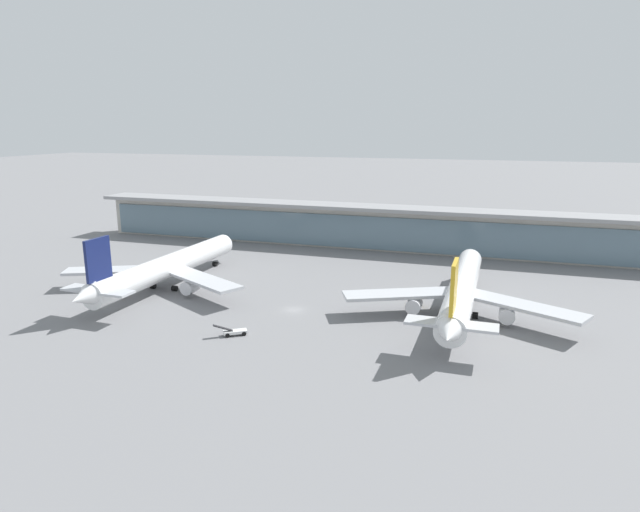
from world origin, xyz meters
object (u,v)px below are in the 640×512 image
object	(u,v)px
airliner_left_stand	(166,267)
service_truck_under_wing_white	(234,332)
service_truck_near_nose_yellow	(416,302)
service_truck_mid_apron_red	(119,294)
airliner_centre_stand	(462,290)

from	to	relation	value
airliner_left_stand	service_truck_under_wing_white	world-z (taller)	airliner_left_stand
service_truck_near_nose_yellow	service_truck_mid_apron_red	distance (m)	73.25
airliner_left_stand	airliner_centre_stand	bearing A→B (deg)	2.02
service_truck_near_nose_yellow	airliner_centre_stand	bearing A→B (deg)	-15.66
airliner_left_stand	airliner_centre_stand	world-z (taller)	same
airliner_left_stand	airliner_centre_stand	distance (m)	75.07
service_truck_under_wing_white	service_truck_near_nose_yellow	bearing A→B (deg)	42.93
service_truck_mid_apron_red	service_truck_under_wing_white	bearing A→B (deg)	-19.66
airliner_centre_stand	service_truck_near_nose_yellow	xyz separation A→B (m)	(-10.57, 2.96, -4.84)
service_truck_near_nose_yellow	service_truck_mid_apron_red	xyz separation A→B (m)	(-71.38, -16.48, 0.00)
service_truck_mid_apron_red	airliner_centre_stand	bearing A→B (deg)	9.37
airliner_left_stand	service_truck_under_wing_white	xyz separation A→B (m)	(31.83, -24.72, -4.90)
airliner_left_stand	service_truck_near_nose_yellow	distance (m)	64.87
service_truck_under_wing_white	service_truck_mid_apron_red	distance (m)	41.16
airliner_left_stand	service_truck_under_wing_white	size ratio (longest dim) A/B	10.65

